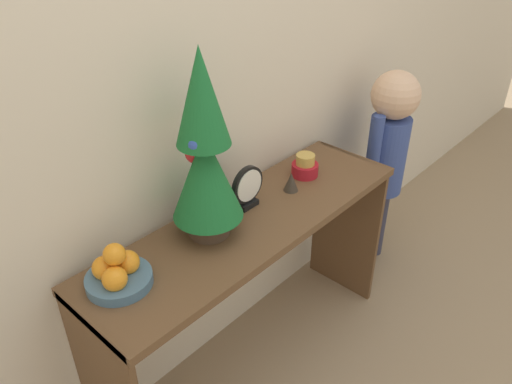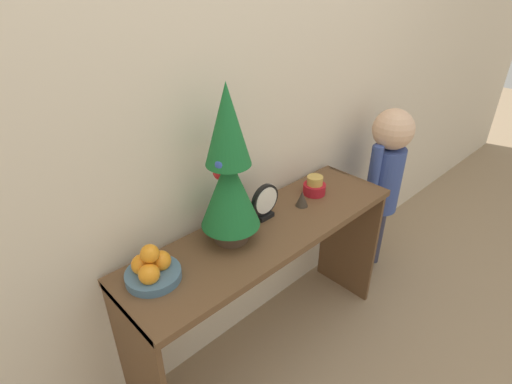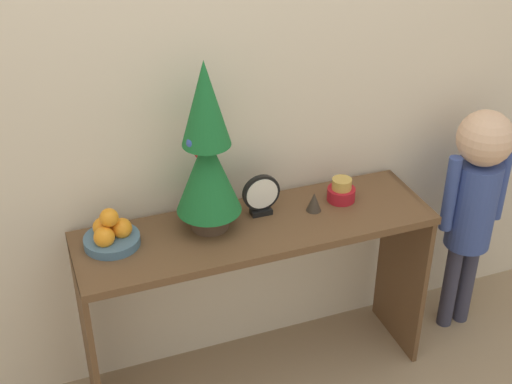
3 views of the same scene
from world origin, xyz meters
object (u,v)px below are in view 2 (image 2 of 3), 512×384
mini_tree (229,172)px  fruit_bowl (152,269)px  desk_clock (265,202)px  figurine (302,199)px  singing_bowl (314,186)px  child_figure (386,169)px

mini_tree → fruit_bowl: (-0.34, 0.01, -0.25)m
desk_clock → figurine: desk_clock is taller
mini_tree → singing_bowl: 0.57m
singing_bowl → child_figure: (0.57, -0.06, -0.09)m
fruit_bowl → desk_clock: desk_clock is taller
singing_bowl → figurine: (-0.13, -0.03, -0.00)m
fruit_bowl → desk_clock: bearing=0.3°
mini_tree → child_figure: (1.08, -0.06, -0.34)m
figurine → child_figure: child_figure is taller
fruit_bowl → figurine: 0.73m
mini_tree → desk_clock: size_ratio=3.90×
mini_tree → figurine: size_ratio=8.38×
mini_tree → figurine: mini_tree is taller
fruit_bowl → singing_bowl: size_ratio=1.82×
mini_tree → singing_bowl: size_ratio=5.90×
figurine → mini_tree: bearing=175.3°
mini_tree → fruit_bowl: bearing=178.4°
mini_tree → fruit_bowl: mini_tree is taller
figurine → singing_bowl: bearing=14.1°
mini_tree → child_figure: mini_tree is taller
desk_clock → child_figure: (0.88, -0.07, -0.13)m
desk_clock → figurine: (0.19, -0.04, -0.04)m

